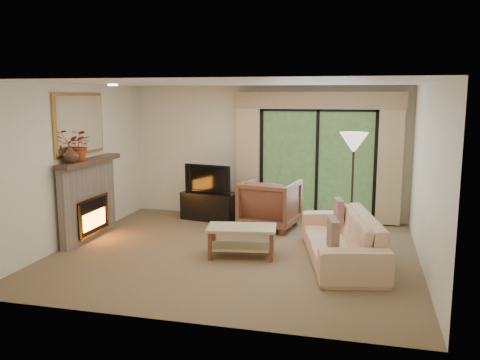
% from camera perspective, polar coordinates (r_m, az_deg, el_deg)
% --- Properties ---
extents(floor, '(5.50, 5.50, 0.00)m').
position_cam_1_polar(floor, '(7.98, -0.53, -8.17)').
color(floor, '#7B6447').
rests_on(floor, ground).
extents(ceiling, '(5.50, 5.50, 0.00)m').
position_cam_1_polar(ceiling, '(7.60, -0.56, 10.85)').
color(ceiling, white).
rests_on(ceiling, ground).
extents(wall_back, '(5.00, 0.00, 5.00)m').
position_cam_1_polar(wall_back, '(10.10, 3.03, 3.14)').
color(wall_back, white).
rests_on(wall_back, ground).
extents(wall_front, '(5.00, 0.00, 5.00)m').
position_cam_1_polar(wall_front, '(5.34, -7.32, -2.76)').
color(wall_front, white).
rests_on(wall_front, ground).
extents(wall_left, '(0.00, 5.00, 5.00)m').
position_cam_1_polar(wall_left, '(8.78, -18.20, 1.70)').
color(wall_left, white).
rests_on(wall_left, ground).
extents(wall_right, '(0.00, 5.00, 5.00)m').
position_cam_1_polar(wall_right, '(7.49, 20.28, 0.28)').
color(wall_right, white).
rests_on(wall_right, ground).
extents(fireplace, '(0.24, 1.70, 1.37)m').
position_cam_1_polar(fireplace, '(8.99, -16.67, -2.03)').
color(fireplace, slate).
rests_on(fireplace, floor).
extents(mirror, '(0.07, 1.45, 1.02)m').
position_cam_1_polar(mirror, '(8.87, -17.54, 6.03)').
color(mirror, '#BC833F').
rests_on(mirror, wall_left).
extents(sliding_door, '(2.26, 0.10, 2.16)m').
position_cam_1_polar(sliding_door, '(9.93, 8.64, 1.78)').
color(sliding_door, black).
rests_on(sliding_door, floor).
extents(curtain_left, '(0.45, 0.18, 2.35)m').
position_cam_1_polar(curtain_left, '(10.03, 0.89, 2.53)').
color(curtain_left, '#CAB387').
rests_on(curtain_left, floor).
extents(curtain_right, '(0.45, 0.18, 2.35)m').
position_cam_1_polar(curtain_right, '(9.78, 16.49, 1.96)').
color(curtain_right, '#CAB387').
rests_on(curtain_right, floor).
extents(cornice, '(3.20, 0.24, 0.32)m').
position_cam_1_polar(cornice, '(9.76, 8.77, 8.82)').
color(cornice, tan).
rests_on(cornice, wall_back).
extents(media_console, '(1.15, 0.68, 0.54)m').
position_cam_1_polar(media_console, '(9.99, -3.38, -2.92)').
color(media_console, black).
rests_on(media_console, floor).
extents(tv, '(0.98, 0.30, 0.56)m').
position_cam_1_polar(tv, '(9.89, -3.41, 0.19)').
color(tv, black).
rests_on(tv, media_console).
extents(armchair, '(1.11, 1.13, 0.90)m').
position_cam_1_polar(armchair, '(9.33, 3.38, -2.69)').
color(armchair, brown).
rests_on(armchair, floor).
extents(sofa, '(1.43, 2.52, 0.69)m').
position_cam_1_polar(sofa, '(7.67, 11.29, -6.38)').
color(sofa, '#DEB38E').
rests_on(sofa, floor).
extents(pillow_near, '(0.20, 0.43, 0.42)m').
position_cam_1_polar(pillow_near, '(6.95, 10.40, -5.98)').
color(pillow_near, '#4C2920').
rests_on(pillow_near, sofa).
extents(pillow_far, '(0.19, 0.41, 0.40)m').
position_cam_1_polar(pillow_far, '(8.28, 11.03, -3.49)').
color(pillow_far, '#4C2920').
rests_on(pillow_far, sofa).
extents(coffee_table, '(1.11, 0.73, 0.46)m').
position_cam_1_polar(coffee_table, '(7.75, 0.20, -6.91)').
color(coffee_table, tan).
rests_on(coffee_table, floor).
extents(floor_lamp, '(0.50, 0.50, 1.80)m').
position_cam_1_polar(floor_lamp, '(8.85, 12.49, -0.60)').
color(floor_lamp, beige).
rests_on(floor_lamp, floor).
extents(vase, '(0.29, 0.29, 0.26)m').
position_cam_1_polar(vase, '(8.44, -18.50, 2.76)').
color(vase, '#4B3123').
rests_on(vase, fireplace).
extents(branches, '(0.46, 0.40, 0.50)m').
position_cam_1_polar(branches, '(8.65, -17.59, 3.75)').
color(branches, '#A03C18').
rests_on(branches, fireplace).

